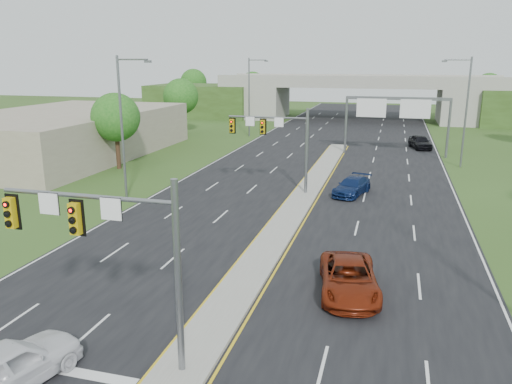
{
  "coord_description": "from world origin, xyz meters",
  "views": [
    {
      "loc": [
        6.56,
        -14.06,
        10.61
      ],
      "look_at": [
        -1.1,
        13.75,
        3.0
      ],
      "focal_mm": 35.0,
      "sensor_mm": 36.0,
      "label": 1
    }
  ],
  "objects": [
    {
      "name": "lightpole_r_far",
      "position": [
        13.3,
        40.0,
        6.1
      ],
      "size": [
        2.85,
        0.25,
        11.0
      ],
      "color": "slate",
      "rests_on": "ground"
    },
    {
      "name": "commercial_building",
      "position": [
        -30.0,
        35.0,
        2.5
      ],
      "size": [
        18.0,
        30.0,
        5.0
      ],
      "primitive_type": "cube",
      "color": "gray",
      "rests_on": "ground"
    },
    {
      "name": "sign_gantry",
      "position": [
        6.68,
        44.92,
        5.24
      ],
      "size": [
        11.58,
        0.44,
        6.67
      ],
      "color": "slate",
      "rests_on": "ground"
    },
    {
      "name": "tree_l_mid",
      "position": [
        -24.0,
        55.0,
        5.51
      ],
      "size": [
        5.2,
        5.2,
        8.12
      ],
      "color": "#382316",
      "rests_on": "ground"
    },
    {
      "name": "lightpole_l_mid",
      "position": [
        -13.3,
        20.0,
        6.1
      ],
      "size": [
        2.85,
        0.25,
        11.0
      ],
      "color": "slate",
      "rests_on": "ground"
    },
    {
      "name": "overpass",
      "position": [
        0.0,
        80.0,
        3.55
      ],
      "size": [
        80.0,
        14.0,
        8.1
      ],
      "color": "gray",
      "rests_on": "ground"
    },
    {
      "name": "ground",
      "position": [
        0.0,
        0.0,
        0.0
      ],
      "size": [
        240.0,
        240.0,
        0.0
      ],
      "primitive_type": "plane",
      "color": "#2F4719",
      "rests_on": "ground"
    },
    {
      "name": "median",
      "position": [
        0.0,
        23.0,
        0.1
      ],
      "size": [
        2.0,
        54.0,
        0.16
      ],
      "primitive_type": "cube",
      "color": "gray",
      "rests_on": "road"
    },
    {
      "name": "lane_markings",
      "position": [
        -0.6,
        28.91,
        0.02
      ],
      "size": [
        23.72,
        160.0,
        0.01
      ],
      "color": "gold",
      "rests_on": "road"
    },
    {
      "name": "car_far_c",
      "position": [
        9.91,
        50.6,
        0.85
      ],
      "size": [
        3.11,
        5.21,
        1.66
      ],
      "primitive_type": "imported",
      "rotation": [
        0.0,
        0.0,
        0.25
      ],
      "color": "black",
      "rests_on": "road"
    },
    {
      "name": "tree_back_c",
      "position": [
        24.0,
        94.0,
        5.51
      ],
      "size": [
        5.6,
        5.6,
        8.32
      ],
      "color": "#382316",
      "rests_on": "ground"
    },
    {
      "name": "car_far_a",
      "position": [
        5.04,
        7.77,
        0.8
      ],
      "size": [
        3.46,
        5.95,
        1.56
      ],
      "primitive_type": "imported",
      "rotation": [
        0.0,
        0.0,
        0.16
      ],
      "color": "maroon",
      "rests_on": "road"
    },
    {
      "name": "tree_back_a",
      "position": [
        -38.0,
        94.0,
        5.84
      ],
      "size": [
        6.0,
        6.0,
        8.85
      ],
      "color": "#382316",
      "rests_on": "ground"
    },
    {
      "name": "car_white",
      "position": [
        -5.14,
        -2.35,
        0.88
      ],
      "size": [
        3.19,
        5.36,
        1.71
      ],
      "primitive_type": "imported",
      "rotation": [
        0.0,
        0.0,
        2.89
      ],
      "color": "silver",
      "rests_on": "road"
    },
    {
      "name": "road",
      "position": [
        0.0,
        35.0,
        0.01
      ],
      "size": [
        24.0,
        160.0,
        0.02
      ],
      "primitive_type": "cube",
      "color": "black",
      "rests_on": "ground"
    },
    {
      "name": "tree_back_b",
      "position": [
        -24.0,
        94.0,
        5.51
      ],
      "size": [
        5.6,
        5.6,
        8.32
      ],
      "color": "#382316",
      "rests_on": "ground"
    },
    {
      "name": "signal_mast_near",
      "position": [
        -2.26,
        -0.07,
        4.73
      ],
      "size": [
        6.62,
        0.6,
        7.0
      ],
      "color": "slate",
      "rests_on": "ground"
    },
    {
      "name": "signal_mast_far",
      "position": [
        -2.26,
        24.93,
        4.73
      ],
      "size": [
        6.62,
        0.6,
        7.0
      ],
      "color": "slate",
      "rests_on": "ground"
    },
    {
      "name": "tree_l_near",
      "position": [
        -20.0,
        30.0,
        5.18
      ],
      "size": [
        4.8,
        4.8,
        7.6
      ],
      "color": "#382316",
      "rests_on": "ground"
    },
    {
      "name": "car_far_b",
      "position": [
        3.65,
        25.91,
        0.72
      ],
      "size": [
        3.21,
        5.18,
        1.4
      ],
      "primitive_type": "imported",
      "rotation": [
        0.0,
        0.0,
        -0.28
      ],
      "color": "#0B1B45",
      "rests_on": "road"
    },
    {
      "name": "lightpole_l_far",
      "position": [
        -13.3,
        55.0,
        6.1
      ],
      "size": [
        2.85,
        0.25,
        11.0
      ],
      "color": "slate",
      "rests_on": "ground"
    }
  ]
}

